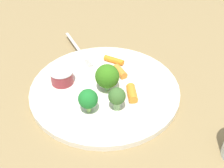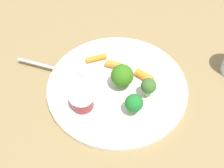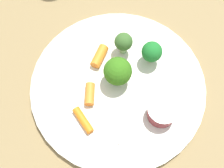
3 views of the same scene
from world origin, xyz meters
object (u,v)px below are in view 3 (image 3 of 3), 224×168
at_px(plate, 118,86).
at_px(carrot_stick_2, 83,120).
at_px(sauce_cup, 162,112).
at_px(broccoli_floret_0, 124,42).
at_px(carrot_stick_1, 90,94).
at_px(carrot_stick_0, 99,56).
at_px(broccoli_floret_1, 118,71).
at_px(broccoli_floret_2, 153,53).

distance_m(plate, carrot_stick_2, 0.09).
distance_m(sauce_cup, broccoli_floret_0, 0.13).
height_order(sauce_cup, carrot_stick_1, sauce_cup).
relative_size(plate, carrot_stick_2, 6.45).
distance_m(plate, broccoli_floret_0, 0.08).
bearing_deg(carrot_stick_0, broccoli_floret_1, 87.03).
bearing_deg(carrot_stick_1, broccoli_floret_2, 172.25).
relative_size(plate, carrot_stick_1, 8.04).
bearing_deg(broccoli_floret_1, broccoli_floret_0, -140.29).
distance_m(broccoli_floret_1, carrot_stick_1, 0.06).
xyz_separation_m(broccoli_floret_1, carrot_stick_2, (0.09, 0.02, -0.03)).
bearing_deg(broccoli_floret_0, sauce_cup, 76.50).
height_order(broccoli_floret_0, broccoli_floret_1, broccoli_floret_1).
distance_m(broccoli_floret_2, carrot_stick_2, 0.16).
xyz_separation_m(sauce_cup, broccoli_floret_1, (0.01, -0.09, 0.02)).
bearing_deg(sauce_cup, plate, -77.68).
height_order(broccoli_floret_0, carrot_stick_0, broccoli_floret_0).
relative_size(broccoli_floret_1, carrot_stick_1, 1.51).
relative_size(broccoli_floret_1, broccoli_floret_2, 1.18).
bearing_deg(carrot_stick_1, broccoli_floret_1, 173.11).
bearing_deg(carrot_stick_0, broccoli_floret_2, 136.78).
bearing_deg(broccoli_floret_2, sauce_cup, 56.32).
bearing_deg(broccoli_floret_0, broccoli_floret_1, 39.71).
xyz_separation_m(broccoli_floret_2, carrot_stick_1, (0.12, -0.02, -0.02)).
height_order(broccoli_floret_0, carrot_stick_1, broccoli_floret_0).
distance_m(plate, carrot_stick_1, 0.05).
xyz_separation_m(plate, carrot_stick_2, (0.08, 0.01, 0.01)).
bearing_deg(carrot_stick_2, sauce_cup, 145.17).
xyz_separation_m(sauce_cup, carrot_stick_1, (0.07, -0.10, -0.01)).
bearing_deg(sauce_cup, broccoli_floret_2, -123.68).
bearing_deg(broccoli_floret_1, plate, 55.22).
relative_size(broccoli_floret_0, carrot_stick_2, 1.01).
relative_size(plate, broccoli_floret_0, 6.39).
relative_size(sauce_cup, carrot_stick_1, 1.29).
bearing_deg(carrot_stick_0, broccoli_floret_0, 160.39).
distance_m(broccoli_floret_0, carrot_stick_1, 0.11).
distance_m(plate, broccoli_floret_2, 0.08).
height_order(sauce_cup, carrot_stick_2, sauce_cup).
bearing_deg(broccoli_floret_1, broccoli_floret_2, 171.57).
xyz_separation_m(broccoli_floret_0, carrot_stick_1, (0.10, 0.03, -0.02)).
xyz_separation_m(broccoli_floret_1, carrot_stick_1, (0.05, -0.01, -0.02)).
bearing_deg(carrot_stick_1, broccoli_floret_0, -162.96).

